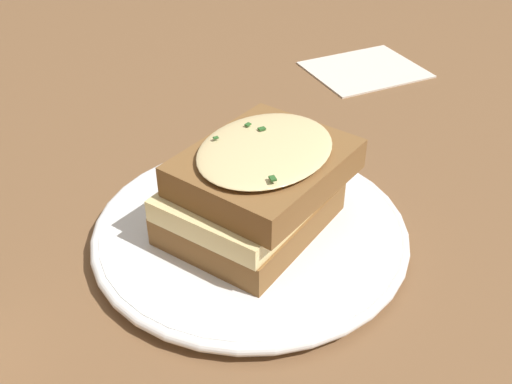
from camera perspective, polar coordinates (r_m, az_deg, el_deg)
name	(u,v)px	position (r m, az deg, el deg)	size (l,w,h in m)	color
ground_plane	(240,220)	(0.50, -1.52, -2.71)	(2.40, 2.40, 0.00)	brown
dinner_plate	(256,230)	(0.47, 0.00, -3.66)	(0.25, 0.25, 0.01)	white
sandwich	(260,186)	(0.45, 0.37, 0.53)	(0.16, 0.16, 0.08)	brown
napkin	(365,69)	(0.77, 10.32, 11.46)	(0.13, 0.11, 0.00)	silver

